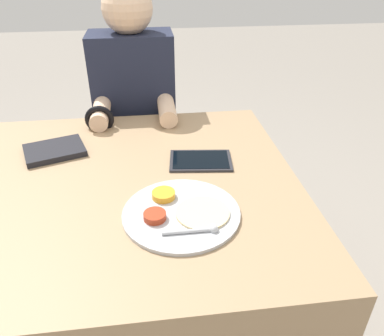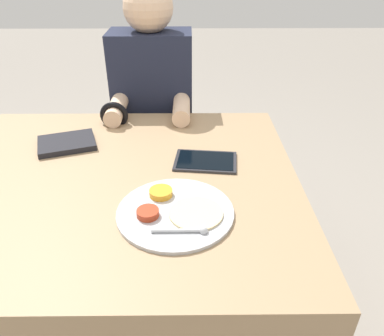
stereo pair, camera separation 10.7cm
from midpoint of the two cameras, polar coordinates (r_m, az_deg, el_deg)
ground_plane at (r=1.65m, az=-6.82°, el=-22.69°), size 12.00×12.00×0.00m
dining_table at (r=1.38m, az=-7.75°, el=-13.97°), size 1.12×0.99×0.71m
thali_tray at (r=0.99m, az=0.55°, el=-6.73°), size 0.31×0.31×0.03m
red_notebook at (r=1.37m, az=-16.44°, el=3.56°), size 0.23×0.20×0.02m
tablet_device at (r=1.22m, az=4.60°, el=0.98°), size 0.21×0.16×0.01m
person_diner at (r=1.78m, az=-4.00°, el=6.16°), size 0.36×0.41×1.20m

